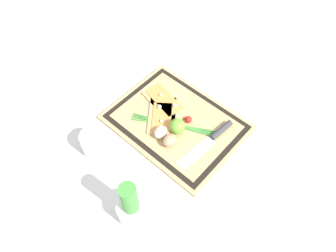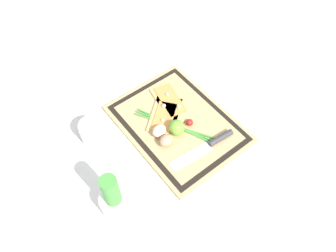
% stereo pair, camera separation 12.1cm
% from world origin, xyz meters
% --- Properties ---
extents(ground_plane, '(6.00, 6.00, 0.00)m').
position_xyz_m(ground_plane, '(0.00, 0.00, 0.00)').
color(ground_plane, silver).
extents(cutting_board, '(0.49, 0.37, 0.02)m').
position_xyz_m(cutting_board, '(0.00, 0.00, 0.01)').
color(cutting_board, tan).
rests_on(cutting_board, ground_plane).
extents(pizza_slice_near, '(0.22, 0.14, 0.02)m').
position_xyz_m(pizza_slice_near, '(0.09, -0.04, 0.02)').
color(pizza_slice_near, tan).
rests_on(pizza_slice_near, cutting_board).
extents(pizza_slice_far, '(0.19, 0.20, 0.02)m').
position_xyz_m(pizza_slice_far, '(0.05, 0.02, 0.02)').
color(pizza_slice_far, tan).
rests_on(pizza_slice_far, cutting_board).
extents(knife, '(0.05, 0.26, 0.02)m').
position_xyz_m(knife, '(-0.15, -0.04, 0.03)').
color(knife, silver).
rests_on(knife, cutting_board).
extents(egg_brown, '(0.04, 0.06, 0.04)m').
position_xyz_m(egg_brown, '(-0.05, 0.09, 0.04)').
color(egg_brown, tan).
rests_on(egg_brown, cutting_board).
extents(egg_pink, '(0.04, 0.06, 0.04)m').
position_xyz_m(egg_pink, '(-0.00, 0.09, 0.04)').
color(egg_pink, beige).
rests_on(egg_pink, cutting_board).
extents(lime, '(0.06, 0.06, 0.06)m').
position_xyz_m(lime, '(-0.03, 0.03, 0.05)').
color(lime, '#70A838').
rests_on(lime, cutting_board).
extents(cherry_tomato_red, '(0.03, 0.03, 0.03)m').
position_xyz_m(cherry_tomato_red, '(-0.03, -0.03, 0.03)').
color(cherry_tomato_red, red).
rests_on(cherry_tomato_red, cutting_board).
extents(scallion_bunch, '(0.30, 0.18, 0.01)m').
position_xyz_m(scallion_bunch, '(-0.01, 0.02, 0.02)').
color(scallion_bunch, '#47933D').
rests_on(scallion_bunch, cutting_board).
extents(herb_pot, '(0.09, 0.09, 0.20)m').
position_xyz_m(herb_pot, '(-0.13, 0.36, 0.07)').
color(herb_pot, white).
rests_on(herb_pot, ground_plane).
extents(sauce_jar, '(0.09, 0.09, 0.09)m').
position_xyz_m(sauce_jar, '(0.14, 0.28, 0.04)').
color(sauce_jar, silver).
rests_on(sauce_jar, ground_plane).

